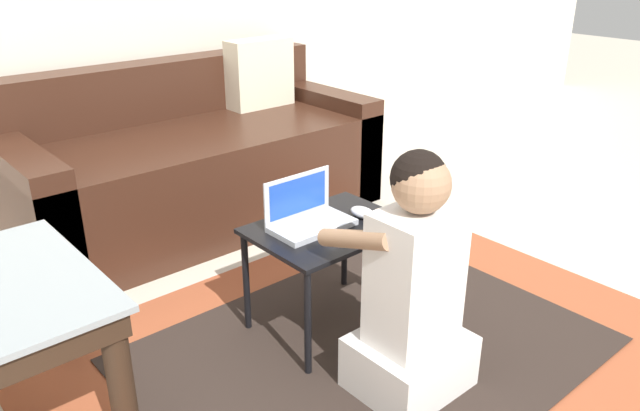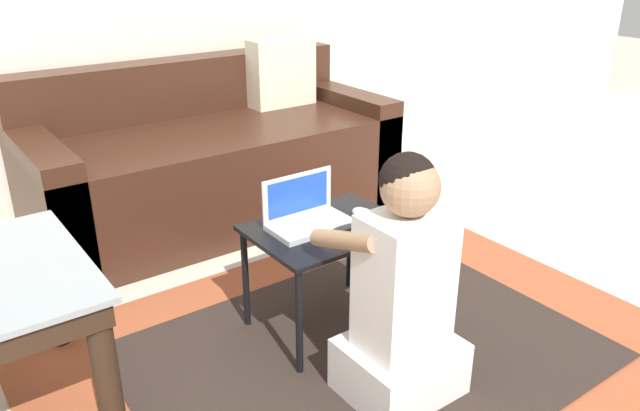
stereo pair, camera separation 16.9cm
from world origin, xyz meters
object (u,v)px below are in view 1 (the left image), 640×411
Objects in this scene: laptop_desk at (329,239)px; laptop at (309,218)px; computer_mouse at (362,212)px; couch at (196,164)px; person_seated at (412,293)px.

laptop is at bearing 143.56° from laptop_desk.
computer_mouse reaches higher than laptop_desk.
couch is 1.18m from laptop_desk.
laptop is at bearing -100.25° from couch.
person_seated reaches higher than computer_mouse.
laptop_desk is 0.42m from person_seated.
laptop is at bearing 92.26° from person_seated.
person_seated reaches higher than laptop.
laptop_desk is 0.16m from computer_mouse.
couch is 1.15m from laptop.
laptop is 0.21m from computer_mouse.
laptop is (-0.06, 0.04, 0.08)m from laptop_desk.
couch reaches higher than laptop_desk.
person_seated is at bearing -114.10° from computer_mouse.
person_seated is (-0.18, -0.40, -0.08)m from computer_mouse.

